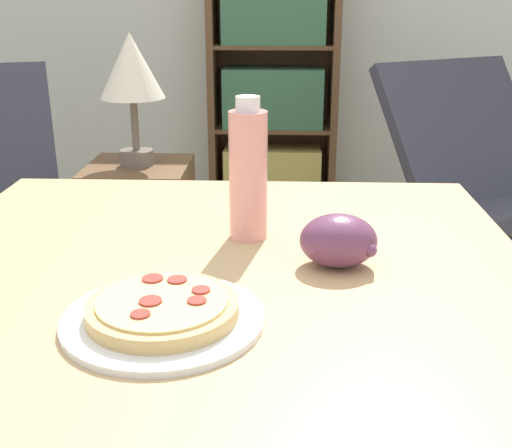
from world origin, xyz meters
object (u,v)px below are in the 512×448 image
pizza_on_plate (163,313)px  side_table (143,247)px  lounge_chair_far (484,216)px  drink_bottle (248,173)px  bookshelf (273,94)px  table_lamp (131,72)px  grape_bunch (338,241)px

pizza_on_plate → side_table: (-0.33, 1.32, -0.45)m
lounge_chair_far → side_table: 1.38m
lounge_chair_far → drink_bottle: bearing=-151.8°
drink_bottle → lounge_chair_far: (0.88, 1.42, -0.56)m
bookshelf → table_lamp: (-0.43, -1.39, 0.27)m
side_table → table_lamp: (0.00, 0.00, 0.60)m
grape_bunch → table_lamp: 1.27m
lounge_chair_far → table_lamp: (-1.31, -0.42, 0.62)m
lounge_chair_far → side_table: bearing=167.8°
grape_bunch → drink_bottle: bearing=140.5°
bookshelf → side_table: 1.50m
bookshelf → side_table: bearing=-107.3°
pizza_on_plate → side_table: bearing=104.0°
grape_bunch → side_table: grape_bunch is taller
drink_bottle → lounge_chair_far: bearing=58.1°
pizza_on_plate → table_lamp: size_ratio=0.63×
grape_bunch → side_table: size_ratio=0.21×
grape_bunch → lounge_chair_far: bearing=64.5°
lounge_chair_far → bookshelf: 1.36m
grape_bunch → side_table: (-0.58, 1.12, -0.47)m
drink_bottle → side_table: 1.22m
pizza_on_plate → bookshelf: bookshelf is taller
grape_bunch → table_lamp: (-0.58, 1.12, 0.13)m
side_table → table_lamp: 0.60m
pizza_on_plate → table_lamp: bearing=104.0°
pizza_on_plate → table_lamp: (-0.33, 1.32, 0.16)m
drink_bottle → side_table: size_ratio=0.42×
pizza_on_plate → side_table: pizza_on_plate is taller
drink_bottle → lounge_chair_far: drink_bottle is taller
grape_bunch → bookshelf: bookshelf is taller
pizza_on_plate → side_table: 1.44m
pizza_on_plate → bookshelf: (0.10, 2.72, -0.11)m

